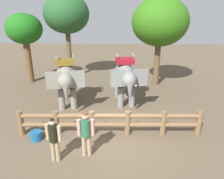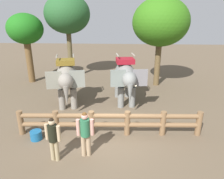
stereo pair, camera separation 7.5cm
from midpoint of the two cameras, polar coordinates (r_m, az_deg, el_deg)
The scene contains 10 objects.
ground_plane at distance 8.73m, azimuth -0.49°, elevation -12.62°, with size 60.00×60.00×0.00m, color brown.
log_fence at distance 8.49m, azimuth -0.46°, elevation -8.90°, with size 7.59×0.63×1.05m.
elephant_near_left at distance 11.22m, azimuth -12.36°, elevation 3.13°, with size 2.09×3.30×2.76m.
elephant_center at distance 11.23m, azimuth 3.95°, elevation 3.59°, with size 1.87×3.28×2.77m.
tourist_woman_in_black at distance 7.19m, azimuth -15.84°, elevation -12.52°, with size 0.56×0.37×1.61m.
tourist_man_in_blue at distance 7.16m, azimuth -7.18°, elevation -11.49°, with size 0.60×0.36×1.69m.
tree_far_left at distance 16.03m, azimuth -22.92°, elevation 14.96°, with size 2.48×2.48×4.91m.
tree_back_center at distance 16.21m, azimuth -12.23°, elevation 19.80°, with size 3.33×3.33×6.26m.
tree_far_right at distance 14.41m, azimuth 13.59°, elevation 17.74°, with size 3.71×3.71×5.91m.
feed_bucket at distance 8.90m, azimuth -20.21°, elevation -11.90°, with size 0.46×0.46×0.37m.
Camera 2 is at (0.58, -7.35, 4.68)m, focal length 32.71 mm.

